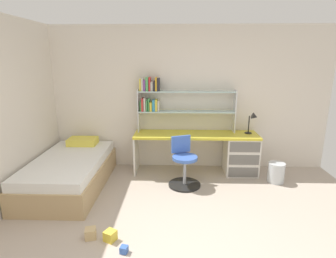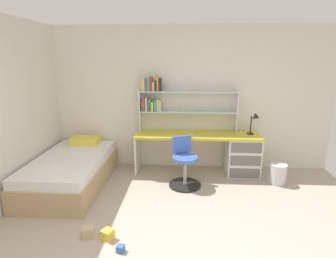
{
  "view_description": "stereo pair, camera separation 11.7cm",
  "coord_description": "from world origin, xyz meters",
  "px_view_note": "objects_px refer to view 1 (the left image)",
  "views": [
    {
      "loc": [
        -0.0,
        -2.15,
        2.01
      ],
      "look_at": [
        -0.13,
        1.78,
        0.99
      ],
      "focal_mm": 29.22,
      "sensor_mm": 36.0,
      "label": 1
    },
    {
      "loc": [
        0.11,
        -2.15,
        2.01
      ],
      "look_at": [
        -0.13,
        1.78,
        0.99
      ],
      "focal_mm": 29.22,
      "sensor_mm": 36.0,
      "label": 2
    }
  ],
  "objects_px": {
    "desk": "(229,151)",
    "swivel_chair": "(184,167)",
    "toy_block_blue_1": "(124,249)",
    "bookshelf_hutch": "(169,100)",
    "waste_bin": "(276,173)",
    "toy_block_yellow_0": "(110,236)",
    "toy_block_natural_2": "(91,233)",
    "bed_platform": "(70,172)",
    "desk_lamp": "(253,120)"
  },
  "relations": [
    {
      "from": "desk",
      "to": "swivel_chair",
      "type": "bearing_deg",
      "value": -146.56
    },
    {
      "from": "toy_block_blue_1",
      "to": "swivel_chair",
      "type": "bearing_deg",
      "value": 67.65
    },
    {
      "from": "bookshelf_hutch",
      "to": "toy_block_blue_1",
      "type": "distance_m",
      "value": 2.68
    },
    {
      "from": "swivel_chair",
      "to": "waste_bin",
      "type": "bearing_deg",
      "value": 5.84
    },
    {
      "from": "desk",
      "to": "toy_block_yellow_0",
      "type": "bearing_deg",
      "value": -130.25
    },
    {
      "from": "waste_bin",
      "to": "toy_block_natural_2",
      "type": "bearing_deg",
      "value": -149.34
    },
    {
      "from": "desk",
      "to": "swivel_chair",
      "type": "height_order",
      "value": "swivel_chair"
    },
    {
      "from": "swivel_chair",
      "to": "bed_platform",
      "type": "height_order",
      "value": "swivel_chair"
    },
    {
      "from": "bookshelf_hutch",
      "to": "bed_platform",
      "type": "distance_m",
      "value": 2.04
    },
    {
      "from": "swivel_chair",
      "to": "toy_block_yellow_0",
      "type": "height_order",
      "value": "swivel_chair"
    },
    {
      "from": "bed_platform",
      "to": "toy_block_blue_1",
      "type": "height_order",
      "value": "bed_platform"
    },
    {
      "from": "toy_block_blue_1",
      "to": "toy_block_yellow_0",
      "type": "bearing_deg",
      "value": 134.57
    },
    {
      "from": "bookshelf_hutch",
      "to": "bed_platform",
      "type": "bearing_deg",
      "value": -152.58
    },
    {
      "from": "waste_bin",
      "to": "toy_block_blue_1",
      "type": "distance_m",
      "value": 2.85
    },
    {
      "from": "desk",
      "to": "bookshelf_hutch",
      "type": "distance_m",
      "value": 1.39
    },
    {
      "from": "desk_lamp",
      "to": "toy_block_yellow_0",
      "type": "bearing_deg",
      "value": -136.13
    },
    {
      "from": "waste_bin",
      "to": "toy_block_blue_1",
      "type": "bearing_deg",
      "value": -140.92
    },
    {
      "from": "swivel_chair",
      "to": "toy_block_blue_1",
      "type": "height_order",
      "value": "swivel_chair"
    },
    {
      "from": "desk",
      "to": "toy_block_natural_2",
      "type": "distance_m",
      "value": 2.74
    },
    {
      "from": "desk_lamp",
      "to": "waste_bin",
      "type": "distance_m",
      "value": 0.96
    },
    {
      "from": "desk",
      "to": "bed_platform",
      "type": "xyz_separation_m",
      "value": [
        -2.62,
        -0.65,
        -0.16
      ]
    },
    {
      "from": "toy_block_blue_1",
      "to": "waste_bin",
      "type": "bearing_deg",
      "value": 39.08
    },
    {
      "from": "bed_platform",
      "to": "toy_block_yellow_0",
      "type": "bearing_deg",
      "value": -54.23
    },
    {
      "from": "toy_block_yellow_0",
      "to": "desk",
      "type": "bearing_deg",
      "value": 49.75
    },
    {
      "from": "bed_platform",
      "to": "toy_block_natural_2",
      "type": "distance_m",
      "value": 1.49
    },
    {
      "from": "toy_block_blue_1",
      "to": "desk_lamp",
      "type": "bearing_deg",
      "value": 49.36
    },
    {
      "from": "desk",
      "to": "toy_block_blue_1",
      "type": "xyz_separation_m",
      "value": [
        -1.48,
        -2.17,
        -0.37
      ]
    },
    {
      "from": "bookshelf_hutch",
      "to": "swivel_chair",
      "type": "distance_m",
      "value": 1.23
    },
    {
      "from": "swivel_chair",
      "to": "waste_bin",
      "type": "height_order",
      "value": "swivel_chair"
    },
    {
      "from": "desk_lamp",
      "to": "bed_platform",
      "type": "height_order",
      "value": "desk_lamp"
    },
    {
      "from": "bookshelf_hutch",
      "to": "toy_block_yellow_0",
      "type": "distance_m",
      "value": 2.53
    },
    {
      "from": "toy_block_natural_2",
      "to": "bookshelf_hutch",
      "type": "bearing_deg",
      "value": 68.11
    },
    {
      "from": "toy_block_yellow_0",
      "to": "bookshelf_hutch",
      "type": "bearing_deg",
      "value": 74.12
    },
    {
      "from": "swivel_chair",
      "to": "toy_block_natural_2",
      "type": "bearing_deg",
      "value": -128.08
    },
    {
      "from": "bed_platform",
      "to": "waste_bin",
      "type": "bearing_deg",
      "value": 4.73
    },
    {
      "from": "desk",
      "to": "desk_lamp",
      "type": "relative_size",
      "value": 5.66
    },
    {
      "from": "bed_platform",
      "to": "toy_block_natural_2",
      "type": "relative_size",
      "value": 15.58
    },
    {
      "from": "toy_block_yellow_0",
      "to": "toy_block_blue_1",
      "type": "height_order",
      "value": "toy_block_yellow_0"
    },
    {
      "from": "waste_bin",
      "to": "toy_block_yellow_0",
      "type": "distance_m",
      "value": 2.89
    },
    {
      "from": "bookshelf_hutch",
      "to": "toy_block_natural_2",
      "type": "height_order",
      "value": "bookshelf_hutch"
    },
    {
      "from": "bed_platform",
      "to": "toy_block_yellow_0",
      "type": "distance_m",
      "value": 1.64
    },
    {
      "from": "bed_platform",
      "to": "waste_bin",
      "type": "distance_m",
      "value": 3.37
    },
    {
      "from": "bookshelf_hutch",
      "to": "toy_block_blue_1",
      "type": "bearing_deg",
      "value": -100.05
    },
    {
      "from": "bookshelf_hutch",
      "to": "waste_bin",
      "type": "xyz_separation_m",
      "value": [
        1.8,
        -0.53,
        -1.13
      ]
    },
    {
      "from": "desk",
      "to": "toy_block_yellow_0",
      "type": "xyz_separation_m",
      "value": [
        -1.67,
        -1.97,
        -0.35
      ]
    },
    {
      "from": "desk_lamp",
      "to": "waste_bin",
      "type": "xyz_separation_m",
      "value": [
        0.34,
        -0.39,
        -0.81
      ]
    },
    {
      "from": "desk",
      "to": "swivel_chair",
      "type": "xyz_separation_m",
      "value": [
        -0.8,
        -0.53,
        -0.09
      ]
    },
    {
      "from": "waste_bin",
      "to": "toy_block_blue_1",
      "type": "height_order",
      "value": "waste_bin"
    },
    {
      "from": "bookshelf_hutch",
      "to": "swivel_chair",
      "type": "relative_size",
      "value": 2.18
    },
    {
      "from": "bookshelf_hutch",
      "to": "waste_bin",
      "type": "bearing_deg",
      "value": -16.44
    }
  ]
}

